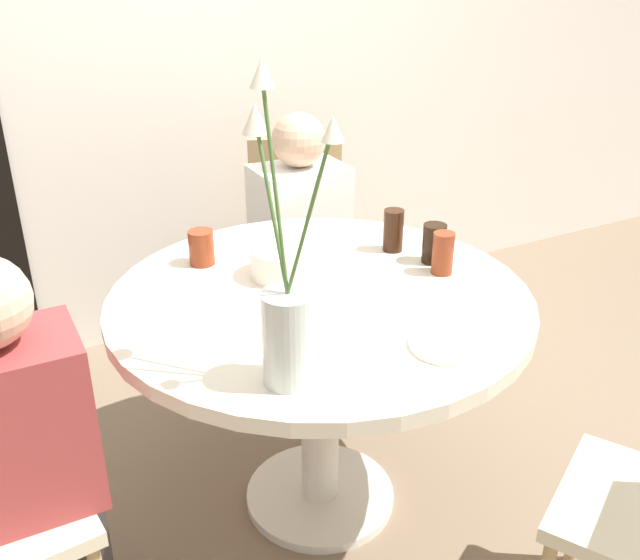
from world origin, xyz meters
TOP-DOWN VIEW (x-y plane):
  - ground_plane at (0.00, 0.00)m, footprint 16.00×16.00m
  - wall_back at (0.00, 1.31)m, footprint 8.00×0.05m
  - dining_table at (0.00, 0.00)m, footprint 1.16×1.16m
  - chair_left_flank at (0.38, 0.91)m, footprint 0.52×0.52m
  - birthday_cake at (-0.04, 0.15)m, footprint 0.18×0.18m
  - flower_vase at (-0.26, -0.34)m, footprint 0.14×0.23m
  - side_plate at (0.13, -0.39)m, footprint 0.18×0.18m
  - drink_glass_0 at (-0.22, 0.34)m, footprint 0.08×0.08m
  - drink_glass_1 at (0.34, 0.16)m, footprint 0.06×0.06m
  - drink_glass_2 at (0.40, 0.03)m, footprint 0.07×0.07m
  - drink_glass_3 at (0.37, -0.05)m, footprint 0.06×0.06m
  - person_woman at (0.32, 0.76)m, footprint 0.34×0.24m
  - person_guest at (-0.82, -0.09)m, footprint 0.34×0.24m

SIDE VIEW (x-z plane):
  - ground_plane at x=0.00m, z-range 0.00..0.00m
  - person_woman at x=0.32m, z-range -0.03..1.01m
  - person_guest at x=-0.82m, z-range -0.03..1.01m
  - chair_left_flank at x=0.38m, z-range 0.05..0.93m
  - dining_table at x=0.00m, z-range 0.24..0.96m
  - side_plate at x=0.13m, z-range 0.73..0.74m
  - birthday_cake at x=-0.04m, z-range 0.71..0.84m
  - drink_glass_0 at x=-0.22m, z-range 0.73..0.83m
  - drink_glass_2 at x=0.40m, z-range 0.73..0.85m
  - drink_glass_3 at x=0.37m, z-range 0.73..0.85m
  - drink_glass_1 at x=0.34m, z-range 0.73..0.86m
  - flower_vase at x=-0.26m, z-range 0.56..1.24m
  - wall_back at x=0.00m, z-range 0.00..2.60m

